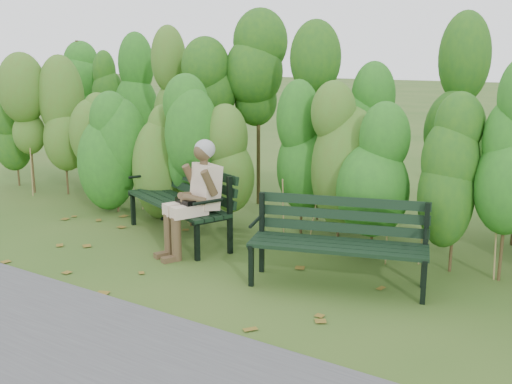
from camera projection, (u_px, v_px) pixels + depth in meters
The scene contains 6 objects.
ground at pixel (235, 278), 5.51m from camera, with size 80.00×80.00×0.00m, color #2D5219.
hedge_band at pixel (329, 123), 6.75m from camera, with size 11.04×1.67×2.42m.
leaf_litter at pixel (270, 292), 5.18m from camera, with size 5.93×2.17×0.01m.
bench_left at pixel (184, 195), 6.65m from camera, with size 1.70×1.10×0.81m.
bench_right at pixel (339, 235), 5.29m from camera, with size 1.62×0.94×0.77m.
seated_woman at pixel (196, 191), 6.06m from camera, with size 0.55×0.73×1.18m.
Camera 1 is at (2.97, -4.25, 2.03)m, focal length 42.00 mm.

